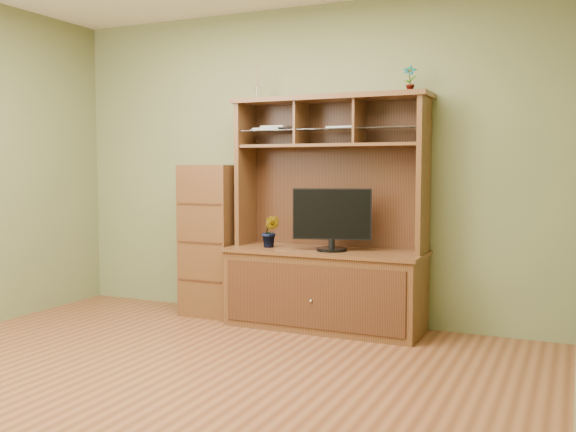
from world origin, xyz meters
The scene contains 8 objects.
room centered at (0.00, 0.00, 1.35)m, with size 4.54×4.04×2.74m.
media_hutch centered at (0.35, 1.73, 0.52)m, with size 1.66×0.61×1.90m.
monitor centered at (0.44, 1.65, 0.92)m, with size 0.62×0.25×0.50m.
orchid_plant centered at (-0.11, 1.65, 0.78)m, with size 0.15×0.12×0.27m, color #21511B.
top_plant centered at (1.01, 1.80, 2.01)m, with size 0.11×0.08×0.21m, color #3A6D26.
reed_diffuser centered at (-0.31, 1.80, 2.02)m, with size 0.06×0.06×0.31m.
magazines centered at (0.04, 1.80, 1.65)m, with size 0.91×0.20×0.04m.
side_cabinet centered at (-0.75, 1.76, 0.67)m, with size 0.48×0.44×1.34m.
Camera 1 is at (2.24, -3.16, 1.32)m, focal length 40.00 mm.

